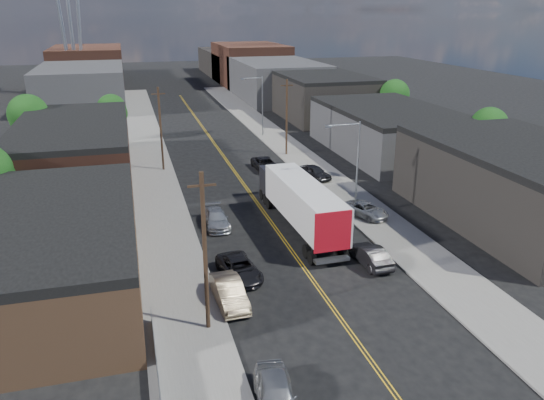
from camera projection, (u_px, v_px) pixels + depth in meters
ground at (211, 139)px, 79.71m from camera, size 260.00×260.00×0.00m
centerline at (230, 166)px, 66.10m from camera, size 0.32×120.00×0.01m
sidewalk_left at (153, 171)px, 63.71m from camera, size 5.00×140.00×0.15m
sidewalk_right at (303, 160)px, 68.43m from camera, size 5.00×140.00×0.15m
warehouse_tan at (46, 251)px, 36.18m from camera, size 12.00×22.00×5.60m
warehouse_brown at (74, 151)px, 59.60m from camera, size 12.00×26.00×6.60m
industrial_right_a at (523, 184)px, 47.67m from camera, size 14.00×22.00×7.10m
industrial_right_b at (389, 130)px, 71.44m from camera, size 14.00×24.00×6.10m
industrial_right_c at (322, 96)px, 94.78m from camera, size 14.00×22.00×7.60m
skyline_left_a at (82, 86)px, 105.15m from camera, size 16.00×30.00×8.00m
skyline_right_a at (276, 80)px, 115.09m from camera, size 16.00×30.00×8.00m
skyline_left_b at (88, 68)px, 127.51m from camera, size 16.00×26.00×10.00m
skyline_right_b at (250, 64)px, 137.44m from camera, size 16.00×26.00×10.00m
skyline_left_c at (93, 67)px, 146.16m from camera, size 16.00×40.00×7.00m
skyline_right_c at (235, 63)px, 156.10m from camera, size 16.00×40.00×7.00m
streetlight_near at (354, 162)px, 48.03m from camera, size 3.39×0.25×9.00m
streetlight_far at (260, 101)px, 79.80m from camera, size 3.39×0.25×9.00m
utility_pole_left_near at (205, 252)px, 30.56m from camera, size 1.60×0.26×10.00m
utility_pole_left_far at (161, 129)px, 62.32m from camera, size 1.60×0.26×10.00m
utility_pole_right at (287, 117)px, 69.12m from camera, size 1.60×0.26×10.00m
tree_left_mid at (29, 117)px, 67.37m from camera, size 5.10×5.04×8.37m
tree_left_far at (112, 111)px, 76.52m from camera, size 4.35×4.20×6.97m
tree_right_near at (489, 128)px, 63.75m from camera, size 4.60×4.48×7.44m
tree_right_far at (395, 96)px, 85.43m from camera, size 4.85×4.76×7.91m
semi_truck at (298, 199)px, 46.82m from camera, size 3.29×17.11×4.47m
car_left_a at (276, 395)px, 25.59m from camera, size 2.50×4.92×1.61m
car_left_b at (229, 292)px, 34.83m from camera, size 2.00×5.05×1.64m
car_left_c at (239, 268)px, 38.30m from camera, size 2.98×5.35×1.42m
car_left_d at (216, 219)px, 47.37m from camera, size 2.10×5.04×1.46m
car_right_oncoming at (370, 255)px, 40.20m from camera, size 1.90×4.74×1.53m
car_right_lot_a at (366, 210)px, 49.30m from camera, size 3.84×5.13×1.30m
car_right_lot_c at (315, 172)px, 60.25m from camera, size 3.13×4.82×1.53m
car_ahead_truck at (265, 164)px, 64.05m from camera, size 2.64×5.37×1.47m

